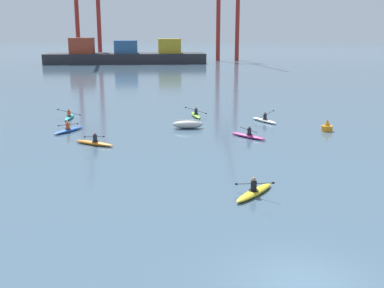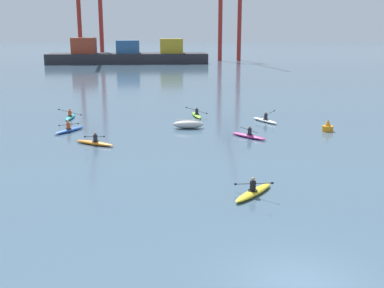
# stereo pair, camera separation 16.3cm
# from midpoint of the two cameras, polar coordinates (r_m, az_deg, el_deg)

# --- Properties ---
(ground_plane) EXTENTS (800.00, 800.00, 0.00)m
(ground_plane) POSITION_cam_midpoint_polar(r_m,az_deg,el_deg) (16.06, 13.35, -16.38)
(ground_plane) COLOR #425B70
(container_barge) EXTENTS (41.85, 10.71, 6.69)m
(container_barge) POSITION_cam_midpoint_polar(r_m,az_deg,el_deg) (127.34, -7.84, 10.81)
(container_barge) COLOR #28282D
(container_barge) RESTS_ON ground
(gantry_crane_west) EXTENTS (7.34, 19.57, 35.37)m
(gantry_crane_west) POSITION_cam_midpoint_polar(r_m,az_deg,el_deg) (140.88, -12.52, 16.92)
(gantry_crane_west) COLOR maroon
(gantry_crane_west) RESTS_ON ground
(gantry_crane_west_mid) EXTENTS (6.83, 20.26, 33.61)m
(gantry_crane_west_mid) POSITION_cam_midpoint_polar(r_m,az_deg,el_deg) (138.92, 4.81, 16.92)
(gantry_crane_west_mid) COLOR maroon
(gantry_crane_west_mid) RESTS_ON ground
(capsized_dinghy) EXTENTS (2.63, 1.19, 0.76)m
(capsized_dinghy) POSITION_cam_midpoint_polar(r_m,az_deg,el_deg) (39.43, -0.34, 2.44)
(capsized_dinghy) COLOR beige
(capsized_dinghy) RESTS_ON ground
(channel_buoy) EXTENTS (0.90, 0.90, 1.00)m
(channel_buoy) POSITION_cam_midpoint_polar(r_m,az_deg,el_deg) (39.88, 16.44, 2.02)
(channel_buoy) COLOR orange
(channel_buoy) RESTS_ON ground
(kayak_blue) EXTENTS (2.35, 3.18, 0.95)m
(kayak_blue) POSITION_cam_midpoint_polar(r_m,az_deg,el_deg) (39.39, -14.72, 1.71)
(kayak_blue) COLOR #2856B2
(kayak_blue) RESTS_ON ground
(kayak_magenta) EXTENTS (2.55, 3.06, 1.05)m
(kayak_magenta) POSITION_cam_midpoint_polar(r_m,az_deg,el_deg) (36.19, 7.10, 1.04)
(kayak_magenta) COLOR #C13384
(kayak_magenta) RESTS_ON ground
(kayak_teal) EXTENTS (2.23, 3.42, 0.96)m
(kayak_teal) POSITION_cam_midpoint_polar(r_m,az_deg,el_deg) (45.55, -14.63, 3.27)
(kayak_teal) COLOR teal
(kayak_teal) RESTS_ON ground
(kayak_orange) EXTENTS (3.15, 2.40, 0.95)m
(kayak_orange) POSITION_cam_midpoint_polar(r_m,az_deg,el_deg) (34.35, -11.73, 0.19)
(kayak_orange) COLOR orange
(kayak_orange) RESTS_ON ground
(kayak_yellow) EXTENTS (2.69, 2.95, 0.95)m
(kayak_yellow) POSITION_cam_midpoint_polar(r_m,az_deg,el_deg) (23.51, 7.76, -5.83)
(kayak_yellow) COLOR yellow
(kayak_yellow) RESTS_ON ground
(kayak_white) EXTENTS (2.01, 3.34, 1.03)m
(kayak_white) POSITION_cam_midpoint_polar(r_m,az_deg,el_deg) (42.88, 9.07, 2.92)
(kayak_white) COLOR silver
(kayak_white) RESTS_ON ground
(kayak_lime) EXTENTS (2.20, 3.44, 1.01)m
(kayak_lime) POSITION_cam_midpoint_polar(r_m,az_deg,el_deg) (45.07, 0.67, 3.60)
(kayak_lime) COLOR #7ABC2D
(kayak_lime) RESTS_ON ground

